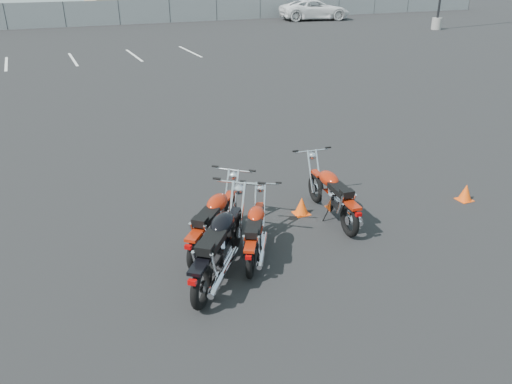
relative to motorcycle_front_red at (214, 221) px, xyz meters
name	(u,v)px	position (x,y,z in m)	size (l,w,h in m)	color
ground	(260,243)	(0.72, -0.21, -0.46)	(120.00, 120.00, 0.00)	black
motorcycle_front_red	(214,221)	(0.00, 0.00, 0.00)	(1.67, 1.82, 1.02)	black
motorcycle_second_black	(220,246)	(-0.21, -0.83, 0.04)	(1.75, 2.03, 1.11)	black
motorcycle_third_red	(256,232)	(0.51, -0.51, -0.05)	(1.25, 1.75, 0.90)	black
motorcycle_rear_red	(333,195)	(2.30, 0.10, 0.00)	(0.80, 2.07, 1.01)	black
training_cone_near	(302,206)	(1.87, 0.46, -0.30)	(0.28, 0.28, 0.33)	#FF520D
training_cone_far	(466,192)	(5.11, -0.33, -0.30)	(0.28, 0.28, 0.33)	#FF520D
chainlink_fence	(64,14)	(0.72, 34.79, 0.44)	(80.06, 0.06, 1.80)	slate
parking_line_stripes	(40,62)	(-1.78, 19.79, -0.46)	(15.12, 4.00, 0.01)	silver
white_van	(315,4)	(20.43, 31.83, 0.82)	(6.77, 2.71, 2.57)	white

